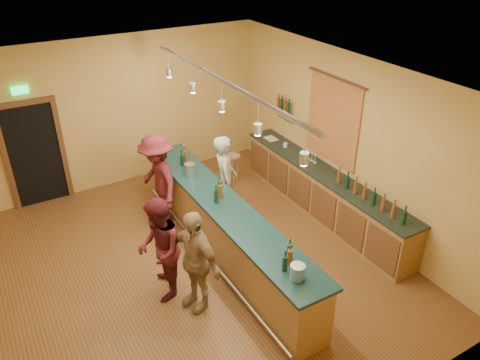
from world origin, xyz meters
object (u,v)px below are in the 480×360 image
back_counter (323,193)px  customer_c (158,180)px  tasting_bar (224,226)px  customer_a (160,250)px  customer_b (195,261)px  bartender (225,180)px  bar_stool (233,161)px

back_counter → customer_c: customer_c is taller
tasting_bar → customer_a: bearing=-164.5°
customer_b → customer_c: bearing=154.3°
back_counter → bartender: (-1.74, 0.79, 0.40)m
tasting_bar → bar_stool: size_ratio=7.65×
bartender → customer_b: 2.34m
back_counter → tasting_bar: bearing=-175.5°
customer_c → bartender: bearing=59.5°
bar_stool → back_counter: bearing=-66.5°
back_counter → bar_stool: size_ratio=6.82×
tasting_bar → customer_b: (-0.94, -0.84, 0.23)m
bar_stool → customer_a: bearing=-136.5°
tasting_bar → bar_stool: 2.62m
tasting_bar → customer_c: 1.68m
customer_b → tasting_bar: bearing=115.4°
customer_a → back_counter: bearing=117.8°
customer_b → bar_stool: bearing=125.9°
customer_b → customer_a: bearing=-160.7°
customer_a → bar_stool: size_ratio=2.53×
bartender → customer_b: size_ratio=1.07×
bartender → customer_a: (-1.84, -1.33, -0.04)m
customer_a → customer_b: 0.60m
back_counter → tasting_bar: tasting_bar is taller
customer_b → bar_stool: (2.35, 3.04, -0.31)m
back_counter → tasting_bar: 2.30m
back_counter → customer_a: size_ratio=2.69×
customer_a → customer_b: size_ratio=1.01×
back_counter → customer_b: 3.41m
tasting_bar → bar_stool: (1.41, 2.20, -0.09)m
bar_stool → tasting_bar: bearing=-122.7°
bartender → bar_stool: bartender is taller
bartender → customer_c: (-1.10, 0.60, 0.02)m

